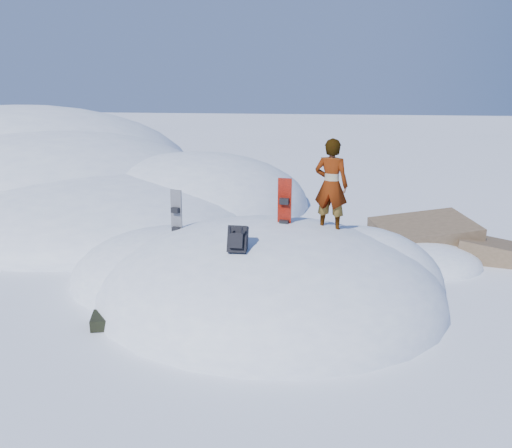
# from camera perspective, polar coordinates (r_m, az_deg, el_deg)

# --- Properties ---
(ground) EXTENTS (120.00, 120.00, 0.00)m
(ground) POSITION_cam_1_polar(r_m,az_deg,el_deg) (10.22, 1.42, -8.19)
(ground) COLOR white
(ground) RESTS_ON ground
(snow_mound) EXTENTS (8.00, 6.00, 3.00)m
(snow_mound) POSITION_cam_1_polar(r_m,az_deg,el_deg) (10.45, 0.63, -7.61)
(snow_mound) COLOR white
(snow_mound) RESTS_ON ground
(snow_ridge) EXTENTS (21.50, 18.50, 6.40)m
(snow_ridge) POSITION_cam_1_polar(r_m,az_deg,el_deg) (22.70, -22.55, 4.09)
(snow_ridge) COLOR white
(snow_ridge) RESTS_ON ground
(rock_outcrop) EXTENTS (4.68, 4.41, 1.68)m
(rock_outcrop) POSITION_cam_1_polar(r_m,az_deg,el_deg) (13.23, 19.27, -3.34)
(rock_outcrop) COLOR brown
(rock_outcrop) RESTS_ON ground
(snowboard_red) EXTENTS (0.28, 0.17, 1.48)m
(snowboard_red) POSITION_cam_1_polar(r_m,az_deg,el_deg) (9.86, 3.25, 1.11)
(snowboard_red) COLOR red
(snowboard_red) RESTS_ON snow_mound
(snowboard_dark) EXTENTS (0.27, 0.19, 1.38)m
(snowboard_dark) POSITION_cam_1_polar(r_m,az_deg,el_deg) (10.46, -9.08, 0.24)
(snowboard_dark) COLOR black
(snowboard_dark) RESTS_ON snow_mound
(backpack) EXTENTS (0.33, 0.43, 0.55)m
(backpack) POSITION_cam_1_polar(r_m,az_deg,el_deg) (8.60, -2.12, -1.77)
(backpack) COLOR black
(backpack) RESTS_ON snow_mound
(gear_pile) EXTENTS (1.00, 0.77, 0.26)m
(gear_pile) POSITION_cam_1_polar(r_m,az_deg,el_deg) (9.36, -15.58, -10.30)
(gear_pile) COLOR black
(gear_pile) RESTS_ON ground
(person) EXTENTS (0.76, 0.60, 1.83)m
(person) POSITION_cam_1_polar(r_m,az_deg,el_deg) (9.86, 8.58, 4.40)
(person) COLOR slate
(person) RESTS_ON snow_mound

